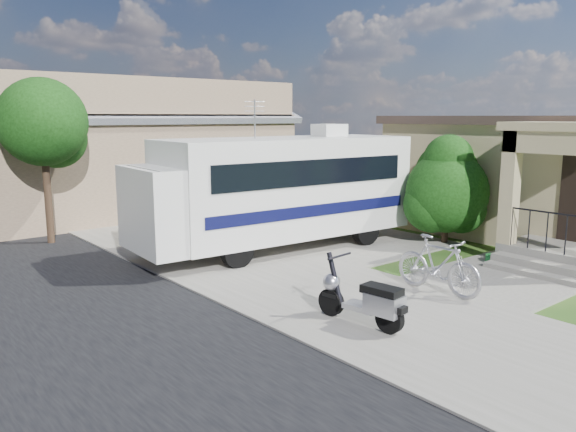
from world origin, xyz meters
TOP-DOWN VIEW (x-y plane):
  - ground at (0.00, 0.00)m, footprint 120.00×120.00m
  - sidewalk_slab at (-1.00, 10.00)m, footprint 4.00×80.00m
  - driveway_slab at (1.50, 4.50)m, footprint 7.00×6.00m
  - walk_slab at (3.00, -1.00)m, footprint 4.00×3.00m
  - house at (8.88, 1.43)m, footprint 9.47×7.80m
  - warehouse at (0.00, 13.97)m, footprint 12.50×8.40m
  - street_tree_a at (-3.70, 9.05)m, footprint 2.44×2.40m
  - motorhome at (0.66, 4.35)m, footprint 7.74×2.88m
  - shrub at (4.77, 1.99)m, footprint 2.48×2.37m
  - scooter at (-1.76, -1.06)m, footprint 0.64×1.74m
  - bicycle at (0.68, -0.75)m, footprint 0.61×1.92m
  - garden_hose at (3.79, -0.16)m, footprint 0.42×0.42m

SIDE VIEW (x-z plane):
  - ground at x=0.00m, z-range 0.00..0.00m
  - driveway_slab at x=1.50m, z-range 0.00..0.05m
  - walk_slab at x=3.00m, z-range 0.00..0.05m
  - sidewalk_slab at x=-1.00m, z-range 0.00..0.06m
  - garden_hose at x=3.79m, z-range 0.00..0.19m
  - scooter at x=-1.76m, z-range -0.06..1.08m
  - bicycle at x=0.68m, z-range 0.00..1.14m
  - shrub at x=4.77m, z-range 0.04..3.08m
  - motorhome at x=0.66m, z-range -0.28..3.62m
  - house at x=8.88m, z-range 0.00..3.55m
  - warehouse at x=0.00m, z-range -0.53..4.51m
  - street_tree_a at x=-3.70m, z-range 0.96..5.54m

